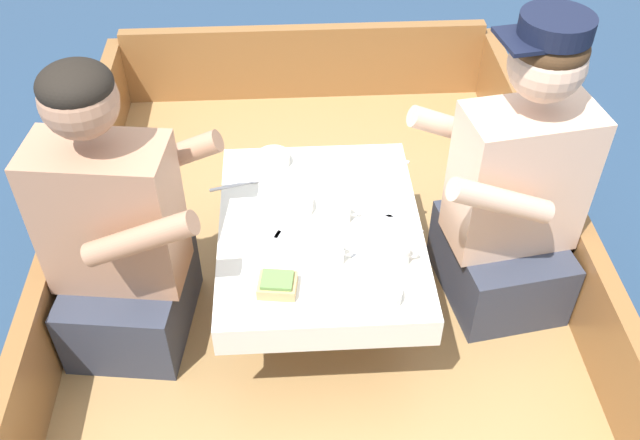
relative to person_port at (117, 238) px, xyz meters
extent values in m
plane|color=navy|center=(0.62, 0.03, -0.70)|extent=(60.00, 60.00, 0.00)
cube|color=#A87F4C|center=(0.62, 0.03, -0.56)|extent=(1.81, 2.85, 0.29)
cube|color=#936033|center=(-0.25, 0.03, -0.25)|extent=(0.06, 2.85, 0.31)
cube|color=#936033|center=(1.50, 0.03, -0.25)|extent=(0.06, 2.85, 0.31)
cube|color=#936033|center=(0.62, 1.42, -0.23)|extent=(1.69, 0.06, 0.36)
cylinder|color=#B2B2B7|center=(0.62, 0.07, -0.24)|extent=(0.07, 0.07, 0.35)
cube|color=#A87F4C|center=(0.62, 0.07, -0.05)|extent=(0.61, 0.80, 0.02)
cube|color=white|center=(0.62, 0.07, -0.04)|extent=(0.64, 0.83, 0.00)
cube|color=white|center=(0.62, -0.35, -0.09)|extent=(0.64, 0.00, 0.10)
cube|color=white|center=(0.62, 0.48, -0.09)|extent=(0.64, 0.00, 0.10)
cube|color=#333847|center=(-0.01, 0.00, -0.28)|extent=(0.41, 0.48, 0.26)
cube|color=tan|center=(-0.01, 0.00, 0.09)|extent=(0.43, 0.27, 0.49)
sphere|color=tan|center=(-0.01, 0.00, 0.49)|extent=(0.21, 0.21, 0.21)
ellipsoid|color=black|center=(-0.01, 0.00, 0.54)|extent=(0.20, 0.20, 0.11)
cylinder|color=tan|center=(0.17, 0.16, 0.18)|extent=(0.34, 0.11, 0.21)
cylinder|color=tan|center=(0.12, -0.20, 0.18)|extent=(0.34, 0.11, 0.21)
cube|color=#333847|center=(1.25, 0.10, -0.28)|extent=(0.43, 0.49, 0.26)
cube|color=beige|center=(1.25, 0.10, 0.10)|extent=(0.43, 0.28, 0.49)
sphere|color=beige|center=(1.25, 0.10, 0.50)|extent=(0.22, 0.22, 0.22)
ellipsoid|color=#472D19|center=(1.25, 0.10, 0.55)|extent=(0.21, 0.21, 0.12)
cylinder|color=beige|center=(1.13, -0.10, 0.18)|extent=(0.34, 0.12, 0.21)
cylinder|color=beige|center=(1.07, 0.25, 0.18)|extent=(0.34, 0.12, 0.21)
cylinder|color=black|center=(1.25, 0.10, 0.61)|extent=(0.20, 0.20, 0.06)
cube|color=black|center=(1.15, 0.08, 0.58)|extent=(0.12, 0.17, 0.01)
cylinder|color=white|center=(0.48, -0.21, -0.03)|extent=(0.20, 0.20, 0.01)
cylinder|color=white|center=(0.76, 0.24, -0.03)|extent=(0.20, 0.20, 0.01)
cube|color=tan|center=(0.48, -0.21, -0.01)|extent=(0.12, 0.10, 0.04)
cube|color=#669347|center=(0.48, -0.21, 0.01)|extent=(0.10, 0.08, 0.01)
cylinder|color=white|center=(0.53, 0.15, -0.02)|extent=(0.14, 0.14, 0.04)
cylinder|color=beige|center=(0.53, 0.15, -0.01)|extent=(0.12, 0.12, 0.02)
cylinder|color=white|center=(0.78, -0.25, -0.02)|extent=(0.12, 0.12, 0.04)
cylinder|color=beige|center=(0.78, -0.25, -0.01)|extent=(0.10, 0.10, 0.02)
cylinder|color=white|center=(0.48, 0.39, -0.02)|extent=(0.11, 0.11, 0.04)
cylinder|color=beige|center=(0.48, 0.39, -0.01)|extent=(0.09, 0.09, 0.02)
cylinder|color=white|center=(0.68, 0.09, -0.01)|extent=(0.07, 0.07, 0.06)
torus|color=white|center=(0.73, 0.09, -0.01)|extent=(0.04, 0.01, 0.04)
cylinder|color=#3D2314|center=(0.68, 0.09, 0.01)|extent=(0.06, 0.06, 0.01)
cylinder|color=white|center=(0.85, -0.11, -0.01)|extent=(0.07, 0.07, 0.06)
torus|color=white|center=(0.89, -0.11, -0.01)|extent=(0.04, 0.01, 0.04)
cylinder|color=#3D2314|center=(0.85, -0.11, 0.01)|extent=(0.06, 0.06, 0.01)
cylinder|color=white|center=(0.65, -0.09, -0.01)|extent=(0.07, 0.07, 0.07)
torus|color=white|center=(0.70, -0.09, 0.00)|extent=(0.04, 0.01, 0.04)
cylinder|color=#3D2314|center=(0.65, -0.09, 0.01)|extent=(0.06, 0.06, 0.01)
cube|color=silver|center=(0.88, 0.07, -0.04)|extent=(0.14, 0.12, 0.00)
cube|color=silver|center=(0.82, 0.09, -0.04)|extent=(0.17, 0.02, 0.00)
cube|color=silver|center=(0.34, 0.28, -0.04)|extent=(0.17, 0.06, 0.00)
ellipsoid|color=silver|center=(0.41, 0.29, -0.03)|extent=(0.04, 0.02, 0.01)
cube|color=silver|center=(0.46, -0.03, -0.04)|extent=(0.08, 0.16, 0.00)
cube|color=silver|center=(0.49, 0.03, -0.04)|extent=(0.03, 0.04, 0.00)
cube|color=silver|center=(0.75, -0.15, -0.04)|extent=(0.06, 0.17, 0.00)
ellipsoid|color=silver|center=(0.72, -0.08, -0.03)|extent=(0.04, 0.02, 0.01)
cube|color=silver|center=(0.88, 0.41, -0.04)|extent=(0.16, 0.09, 0.00)
ellipsoid|color=silver|center=(0.82, 0.44, -0.03)|extent=(0.04, 0.02, 0.01)
camera|label=1|loc=(0.53, -1.59, 1.50)|focal=40.00mm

